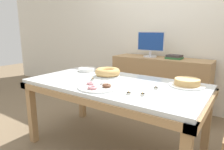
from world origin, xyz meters
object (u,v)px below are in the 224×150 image
at_px(tealight_left_edge, 156,88).
at_px(cake_golden_bundt, 108,72).
at_px(plate_stack, 87,70).
at_px(tealight_near_front, 92,79).
at_px(tealight_centre, 129,93).
at_px(tealight_near_cakes, 143,94).
at_px(tealight_right_edge, 105,71).
at_px(computer_monitor, 151,44).
at_px(book_stack, 174,57).
at_px(cake_chocolate_round, 187,83).
at_px(pastry_platter, 99,86).

bearing_deg(tealight_left_edge, cake_golden_bundt, 165.57).
relative_size(plate_stack, tealight_near_front, 5.25).
height_order(tealight_centre, tealight_near_cakes, same).
distance_m(tealight_right_edge, tealight_near_cakes, 0.99).
distance_m(tealight_centre, tealight_near_cakes, 0.11).
xyz_separation_m(computer_monitor, plate_stack, (-0.41, -0.99, -0.27)).
bearing_deg(tealight_near_cakes, plate_stack, 154.41).
xyz_separation_m(cake_golden_bundt, tealight_near_front, (-0.02, -0.24, -0.04)).
height_order(computer_monitor, tealight_near_front, computer_monitor).
xyz_separation_m(book_stack, cake_golden_bundt, (-0.40, -1.07, -0.08)).
xyz_separation_m(computer_monitor, tealight_right_edge, (-0.20, -0.87, -0.28)).
bearing_deg(cake_chocolate_round, plate_stack, -179.89).
distance_m(pastry_platter, tealight_near_cakes, 0.42).
xyz_separation_m(plate_stack, tealight_centre, (0.89, -0.51, -0.01)).
xyz_separation_m(computer_monitor, book_stack, (0.37, 0.00, -0.16)).
xyz_separation_m(cake_chocolate_round, tealight_right_edge, (-1.01, 0.11, -0.02)).
xyz_separation_m(computer_monitor, tealight_near_front, (-0.05, -1.31, -0.28)).
height_order(cake_golden_bundt, tealight_centre, cake_golden_bundt).
xyz_separation_m(cake_golden_bundt, tealight_right_edge, (-0.17, 0.20, -0.04)).
distance_m(cake_golden_bundt, tealight_near_front, 0.24).
bearing_deg(tealight_centre, pastry_platter, 176.61).
bearing_deg(tealight_centre, tealight_left_edge, 66.10).
xyz_separation_m(cake_chocolate_round, cake_golden_bundt, (-0.83, -0.08, 0.02)).
xyz_separation_m(book_stack, tealight_near_front, (-0.42, -1.31, -0.12)).
height_order(computer_monitor, cake_chocolate_round, computer_monitor).
xyz_separation_m(book_stack, tealight_right_edge, (-0.57, -0.87, -0.12)).
height_order(book_stack, pastry_platter, book_stack).
distance_m(computer_monitor, tealight_near_front, 1.34).
bearing_deg(book_stack, tealight_left_edge, -79.30).
distance_m(cake_chocolate_round, tealight_left_edge, 0.32).
height_order(plate_stack, tealight_left_edge, plate_stack).
relative_size(computer_monitor, tealight_left_edge, 10.60).
height_order(pastry_platter, tealight_left_edge, pastry_platter).
xyz_separation_m(cake_chocolate_round, plate_stack, (-1.21, -0.00, -0.01)).
distance_m(tealight_left_edge, tealight_right_edge, 0.88).
bearing_deg(tealight_near_front, pastry_platter, -38.70).
height_order(computer_monitor, cake_golden_bundt, computer_monitor).
bearing_deg(tealight_right_edge, tealight_left_edge, -24.10).
relative_size(cake_chocolate_round, plate_stack, 1.51).
distance_m(cake_chocolate_round, tealight_near_cakes, 0.52).
bearing_deg(tealight_centre, tealight_right_edge, 137.58).
bearing_deg(tealight_near_cakes, pastry_platter, -177.57).
bearing_deg(computer_monitor, tealight_near_front, -92.11).
bearing_deg(tealight_near_cakes, tealight_right_edge, 143.25).
bearing_deg(tealight_near_front, cake_chocolate_round, 20.89).
relative_size(plate_stack, tealight_near_cakes, 5.25).
distance_m(computer_monitor, book_stack, 0.40).
bearing_deg(pastry_platter, tealight_right_edge, 121.32).
height_order(plate_stack, tealight_centre, plate_stack).
height_order(cake_chocolate_round, tealight_near_cakes, cake_chocolate_round).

